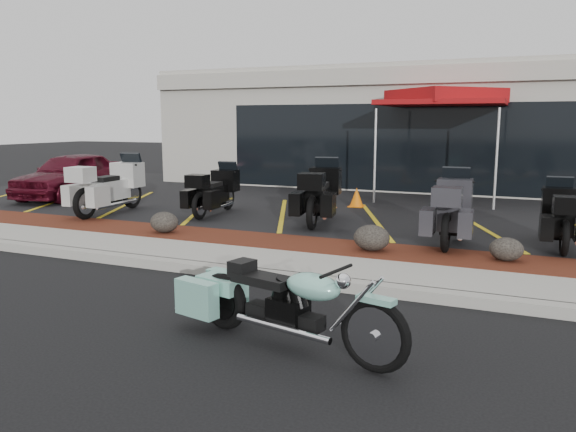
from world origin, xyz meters
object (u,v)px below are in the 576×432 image
at_px(traffic_cone, 357,197).
at_px(popup_canopy, 444,100).
at_px(hero_cruiser, 375,325).
at_px(parked_car, 71,175).
at_px(touring_white, 131,181).

distance_m(traffic_cone, popup_canopy, 3.83).
bearing_deg(hero_cruiser, popup_canopy, 108.78).
bearing_deg(hero_cruiser, parked_car, 158.94).
bearing_deg(touring_white, traffic_cone, -67.15).
bearing_deg(touring_white, popup_canopy, -57.50).
bearing_deg(popup_canopy, touring_white, -163.27).
distance_m(touring_white, popup_canopy, 8.53).
bearing_deg(hero_cruiser, traffic_cone, 120.82).
height_order(hero_cruiser, parked_car, parked_car).
xyz_separation_m(touring_white, popup_canopy, (6.76, 4.80, 2.02)).
distance_m(hero_cruiser, parked_car, 12.93).
bearing_deg(traffic_cone, hero_cruiser, -72.85).
bearing_deg(parked_car, traffic_cone, 4.62).
height_order(touring_white, parked_car, touring_white).
bearing_deg(parked_car, hero_cruiser, -40.52).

